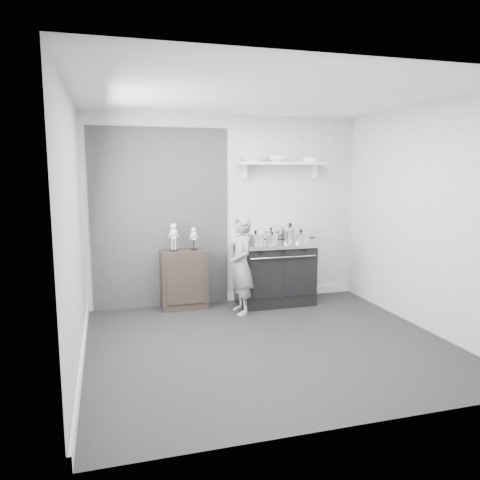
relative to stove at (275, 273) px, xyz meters
name	(u,v)px	position (x,y,z in m)	size (l,w,h in m)	color
ground	(267,343)	(-0.63, -1.48, -0.45)	(4.00, 4.00, 0.00)	black
room_shell	(257,197)	(-0.72, -1.33, 1.19)	(4.02, 3.62, 2.71)	#A9A9A7
wall_shelf	(282,164)	(0.17, 0.20, 1.55)	(1.30, 0.26, 0.24)	silver
stove	(275,273)	(0.00, 0.00, 0.00)	(1.12, 0.70, 0.90)	black
side_cabinet	(184,279)	(-1.30, 0.13, -0.04)	(0.63, 0.37, 0.82)	black
child	(241,265)	(-0.60, -0.33, 0.21)	(0.48, 0.32, 1.32)	gray
pot_front_left	(256,239)	(-0.33, -0.12, 0.53)	(0.33, 0.25, 0.20)	silver
pot_back_left	(271,235)	(-0.01, 0.13, 0.53)	(0.32, 0.23, 0.20)	silver
pot_back_right	(290,233)	(0.29, 0.13, 0.55)	(0.39, 0.30, 0.26)	silver
pot_front_right	(301,238)	(0.33, -0.17, 0.52)	(0.34, 0.26, 0.19)	silver
pot_front_center	(272,239)	(-0.09, -0.14, 0.51)	(0.27, 0.19, 0.17)	silver
skeleton_full	(174,235)	(-1.43, 0.13, 0.59)	(0.12, 0.08, 0.44)	silver
skeleton_torso	(194,237)	(-1.15, 0.13, 0.55)	(0.10, 0.07, 0.36)	silver
bowl_large	(253,159)	(-0.28, 0.19, 1.63)	(0.32, 0.32, 0.08)	white
bowl_small	(277,159)	(0.09, 0.19, 1.63)	(0.27, 0.27, 0.08)	white
plate_stack	(310,160)	(0.61, 0.19, 1.62)	(0.24, 0.24, 0.06)	silver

